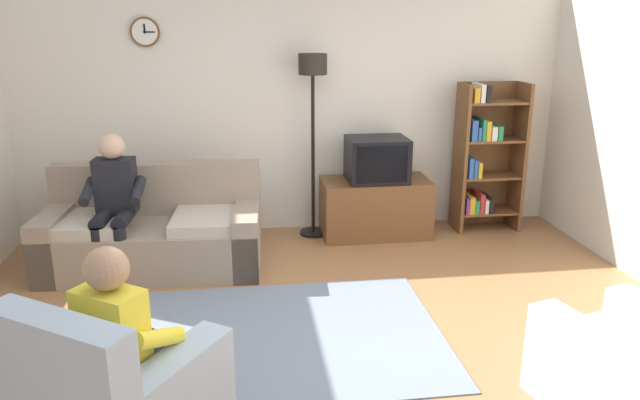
% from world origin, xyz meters
% --- Properties ---
extents(ground_plane, '(12.00, 12.00, 0.00)m').
position_xyz_m(ground_plane, '(0.00, 0.00, 0.00)').
color(ground_plane, '#9E6B42').
extents(back_wall_assembly, '(6.20, 0.17, 2.70)m').
position_xyz_m(back_wall_assembly, '(-0.00, 2.66, 1.35)').
color(back_wall_assembly, silver).
rests_on(back_wall_assembly, ground_plane).
extents(couch, '(1.95, 1.00, 0.90)m').
position_xyz_m(couch, '(-1.37, 1.68, 0.31)').
color(couch, gray).
rests_on(couch, ground_plane).
extents(tv_stand, '(1.10, 0.56, 0.59)m').
position_xyz_m(tv_stand, '(0.80, 2.25, 0.30)').
color(tv_stand, brown).
rests_on(tv_stand, ground_plane).
extents(tv, '(0.60, 0.49, 0.44)m').
position_xyz_m(tv, '(0.80, 2.23, 0.81)').
color(tv, black).
rests_on(tv, tv_stand).
extents(bookshelf, '(0.68, 0.36, 1.55)m').
position_xyz_m(bookshelf, '(1.97, 2.32, 0.80)').
color(bookshelf, brown).
rests_on(bookshelf, ground_plane).
extents(floor_lamp, '(0.28, 0.28, 1.85)m').
position_xyz_m(floor_lamp, '(0.16, 2.35, 1.45)').
color(floor_lamp, black).
rests_on(floor_lamp, ground_plane).
extents(armchair_near_window, '(1.16, 1.18, 0.90)m').
position_xyz_m(armchair_near_window, '(-1.23, -0.76, 0.29)').
color(armchair_near_window, '#9EADBC').
rests_on(armchair_near_window, ground_plane).
extents(armchair_near_bookshelf, '(0.99, 1.05, 0.90)m').
position_xyz_m(armchair_near_bookshelf, '(1.59, -0.89, 0.29)').
color(armchair_near_bookshelf, '#9EADBC').
rests_on(armchair_near_bookshelf, ground_plane).
extents(area_rug, '(2.20, 1.70, 0.01)m').
position_xyz_m(area_rug, '(-0.28, 0.26, 0.01)').
color(area_rug, slate).
rests_on(area_rug, ground_plane).
extents(person_on_couch, '(0.53, 0.55, 1.24)m').
position_xyz_m(person_on_couch, '(-1.66, 1.57, 0.70)').
color(person_on_couch, black).
rests_on(person_on_couch, ground_plane).
extents(person_in_left_armchair, '(0.61, 0.64, 1.12)m').
position_xyz_m(person_in_left_armchair, '(-1.18, -0.69, 0.60)').
color(person_in_left_armchair, yellow).
rests_on(person_in_left_armchair, ground_plane).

